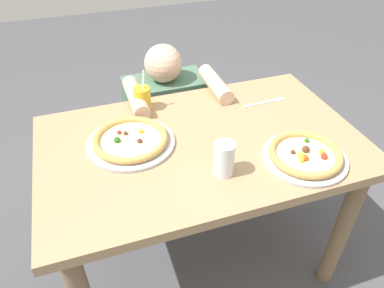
{
  "coord_description": "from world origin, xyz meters",
  "views": [
    {
      "loc": [
        -0.39,
        -1.04,
        1.61
      ],
      "look_at": [
        -0.05,
        -0.04,
        0.78
      ],
      "focal_mm": 34.0,
      "sensor_mm": 36.0,
      "label": 1
    }
  ],
  "objects": [
    {
      "name": "water_cup_clear",
      "position": [
        0.01,
        -0.2,
        0.82
      ],
      "size": [
        0.07,
        0.07,
        0.13
      ],
      "color": "silver",
      "rests_on": "dining_table"
    },
    {
      "name": "dining_table",
      "position": [
        0.0,
        0.0,
        0.63
      ],
      "size": [
        1.24,
        0.76,
        0.75
      ],
      "color": "tan",
      "rests_on": "ground"
    },
    {
      "name": "pizza_far",
      "position": [
        -0.26,
        0.07,
        0.77
      ],
      "size": [
        0.34,
        0.34,
        0.04
      ],
      "color": "#B7B7BC",
      "rests_on": "dining_table"
    },
    {
      "name": "ground_plane",
      "position": [
        0.0,
        0.0,
        0.0
      ],
      "size": [
        8.0,
        8.0,
        0.0
      ],
      "primitive_type": "plane",
      "color": "#4C4C51"
    },
    {
      "name": "drink_cup_colored",
      "position": [
        -0.16,
        0.3,
        0.8
      ],
      "size": [
        0.07,
        0.07,
        0.18
      ],
      "color": "gold",
      "rests_on": "dining_table"
    },
    {
      "name": "fork",
      "position": [
        0.37,
        0.17,
        0.75
      ],
      "size": [
        0.2,
        0.03,
        0.0
      ],
      "color": "silver",
      "rests_on": "dining_table"
    },
    {
      "name": "diner_seated",
      "position": [
        0.01,
        0.57,
        0.4
      ],
      "size": [
        0.45,
        0.54,
        0.91
      ],
      "color": "#333847",
      "rests_on": "ground"
    },
    {
      "name": "pizza_near",
      "position": [
        0.32,
        -0.22,
        0.77
      ],
      "size": [
        0.31,
        0.31,
        0.04
      ],
      "color": "#B7B7BC",
      "rests_on": "dining_table"
    }
  ]
}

